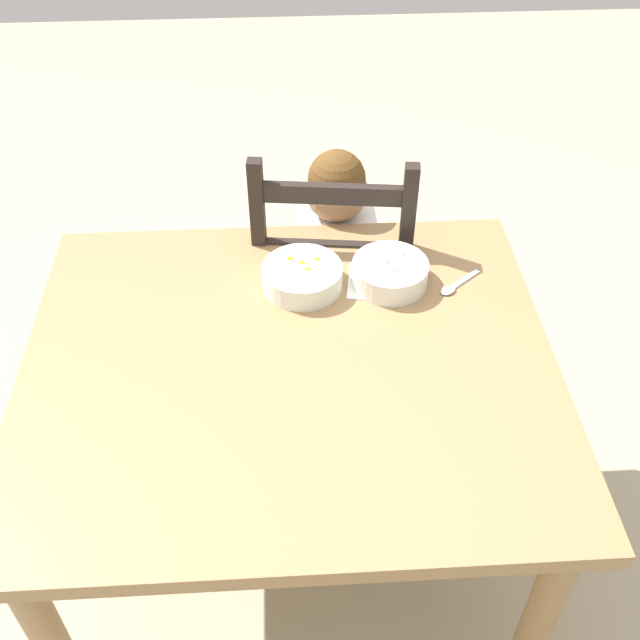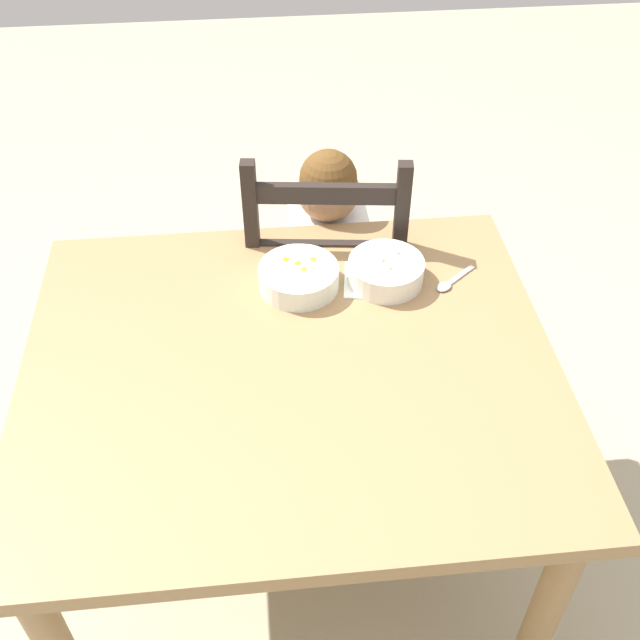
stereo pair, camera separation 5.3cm
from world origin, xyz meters
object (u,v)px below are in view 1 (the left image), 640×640
bowl_of_peas (390,272)px  spoon (453,287)px  dining_table (290,395)px  dining_chair (333,299)px  child_figure (336,258)px  bowl_of_carrots (302,276)px

bowl_of_peas → spoon: (0.15, -0.03, -0.03)m
dining_table → dining_chair: (0.14, 0.55, -0.19)m
dining_table → child_figure: size_ratio=1.23×
bowl_of_carrots → spoon: (0.37, -0.03, -0.03)m
dining_table → bowl_of_peas: size_ratio=6.34×
dining_chair → spoon: dining_chair is taller
bowl_of_peas → bowl_of_carrots: bowl_of_peas is taller
dining_chair → child_figure: 0.16m
dining_chair → bowl_of_carrots: (-0.10, -0.29, 0.34)m
bowl_of_carrots → spoon: bowl_of_carrots is taller
child_figure → spoon: (0.26, -0.32, 0.15)m
dining_chair → bowl_of_peas: size_ratio=5.49×
dining_chair → child_figure: bearing=-15.8°
dining_table → spoon: spoon is taller
bowl_of_peas → bowl_of_carrots: 0.21m
bowl_of_peas → spoon: 0.16m
dining_chair → bowl_of_peas: 0.46m
dining_chair → child_figure: size_ratio=1.07×
dining_chair → spoon: bearing=-50.7°
dining_table → bowl_of_peas: bowl_of_peas is taller
dining_chair → bowl_of_peas: dining_chair is taller
child_figure → spoon: bearing=-51.2°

